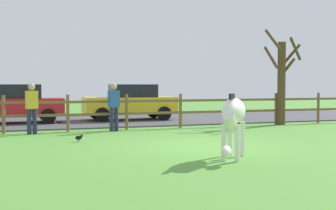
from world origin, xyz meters
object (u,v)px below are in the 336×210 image
bare_tree (282,78)px  visitor_left_of_tree (32,106)px  crow_on_grass (79,137)px  parked_car_red (13,103)px  zebra (233,116)px  visitor_right_of_tree (114,105)px  parked_car_yellow (130,102)px

bare_tree → visitor_left_of_tree: (-9.62, -0.24, -0.96)m
bare_tree → crow_on_grass: bearing=-161.6°
crow_on_grass → bare_tree: bearing=18.4°
parked_car_red → visitor_left_of_tree: bearing=-84.5°
parked_car_red → visitor_left_of_tree: size_ratio=2.47×
parked_car_red → zebra: bearing=-69.8°
parked_car_red → visitor_right_of_tree: visitor_right_of_tree is taller
crow_on_grass → parked_car_yellow: bearing=63.4°
parked_car_yellow → visitor_left_of_tree: visitor_left_of_tree is taller
bare_tree → crow_on_grass: 9.18m
zebra → parked_car_red: (-4.05, 10.99, -0.08)m
crow_on_grass → visitor_right_of_tree: visitor_right_of_tree is taller
crow_on_grass → parked_car_red: bearing=102.2°
bare_tree → parked_car_yellow: (-5.11, 4.06, -1.02)m
crow_on_grass → zebra: bearing=-58.3°
bare_tree → zebra: (-5.98, -7.01, -0.94)m
parked_car_yellow → crow_on_grass: bearing=-116.6°
zebra → parked_car_yellow: (0.87, 11.07, -0.08)m
bare_tree → zebra: bearing=-130.4°
crow_on_grass → visitor_left_of_tree: 2.92m
crow_on_grass → visitor_left_of_tree: bearing=112.2°
visitor_right_of_tree → visitor_left_of_tree: bearing=-179.7°
visitor_right_of_tree → parked_car_red: bearing=126.6°
crow_on_grass → parked_car_red: size_ratio=0.05×
crow_on_grass → parked_car_yellow: (3.45, 6.90, 0.72)m
bare_tree → visitor_right_of_tree: bearing=-178.2°
bare_tree → parked_car_yellow: bearing=141.5°
crow_on_grass → parked_car_red: (-1.47, 6.82, 0.72)m
parked_car_yellow → visitor_right_of_tree: (-1.80, -4.28, 0.06)m
zebra → visitor_left_of_tree: visitor_left_of_tree is taller
parked_car_yellow → visitor_right_of_tree: bearing=-112.8°
parked_car_red → visitor_left_of_tree: 4.24m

